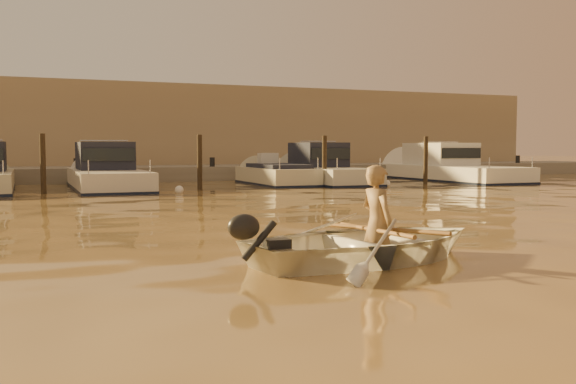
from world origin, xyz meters
name	(u,v)px	position (x,y,z in m)	size (l,w,h in m)	color
ground_plane	(424,241)	(0.00, 0.00, 0.00)	(160.00, 160.00, 0.00)	olive
dinghy	(371,242)	(-1.70, -1.23, 0.25)	(2.56, 3.58, 0.74)	white
person	(377,224)	(-1.60, -1.22, 0.51)	(0.59, 0.39, 1.61)	olive
outboard_motor	(276,249)	(-3.18, -1.44, 0.28)	(0.90, 0.40, 0.70)	black
oar_port	(386,229)	(-1.45, -1.20, 0.42)	(0.06, 0.06, 2.10)	brown
oar_starboard	(374,230)	(-1.65, -1.23, 0.42)	(0.06, 0.06, 2.10)	brown
moored_boat_2	(107,172)	(-3.20, 16.00, 0.62)	(2.45, 8.15, 1.75)	silver
moored_boat_3	(276,179)	(3.63, 16.00, 0.22)	(1.98, 5.76, 0.95)	beige
moored_boat_4	(324,169)	(5.86, 16.00, 0.62)	(2.35, 7.20, 1.75)	beige
moored_boat_5	(451,167)	(12.41, 16.00, 0.62)	(2.80, 9.19, 1.75)	white
piling_1	(43,167)	(-5.50, 13.80, 0.90)	(0.18, 0.18, 2.20)	#2D2319
piling_2	(200,165)	(-0.20, 13.80, 0.90)	(0.18, 0.18, 2.20)	#2D2319
piling_3	(324,164)	(4.80, 13.80, 0.90)	(0.18, 0.18, 2.20)	#2D2319
piling_4	(426,163)	(9.50, 13.80, 0.90)	(0.18, 0.18, 2.20)	#2D2319
fender_c	(179,190)	(-1.23, 12.60, 0.10)	(0.30, 0.30, 0.30)	white
fender_d	(295,184)	(3.65, 14.06, 0.10)	(0.30, 0.30, 0.30)	orange
fender_e	(387,184)	(7.21, 13.11, 0.10)	(0.30, 0.30, 0.30)	white
quay	(163,177)	(0.00, 21.50, 0.15)	(52.00, 4.00, 1.00)	gray
waterfront_building	(142,132)	(0.00, 27.00, 2.40)	(46.00, 7.00, 4.80)	#9E8466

